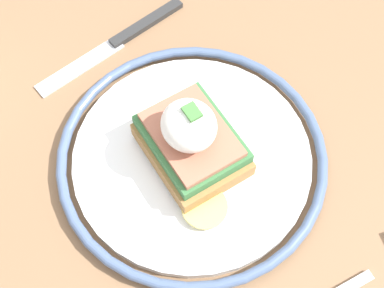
% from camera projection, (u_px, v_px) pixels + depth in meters
% --- Properties ---
extents(dining_table, '(1.02, 0.73, 0.76)m').
position_uv_depth(dining_table, '(189.00, 232.00, 0.62)').
color(dining_table, '#846042').
rests_on(dining_table, ground_plane).
extents(plate, '(0.26, 0.26, 0.02)m').
position_uv_depth(plate, '(192.00, 157.00, 0.51)').
color(plate, white).
rests_on(plate, dining_table).
extents(sandwich, '(0.12, 0.08, 0.08)m').
position_uv_depth(sandwich, '(191.00, 140.00, 0.48)').
color(sandwich, '#9E703D').
rests_on(sandwich, plate).
extents(knife, '(0.04, 0.19, 0.01)m').
position_uv_depth(knife, '(123.00, 38.00, 0.59)').
color(knife, '#2D2D2D').
rests_on(knife, dining_table).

